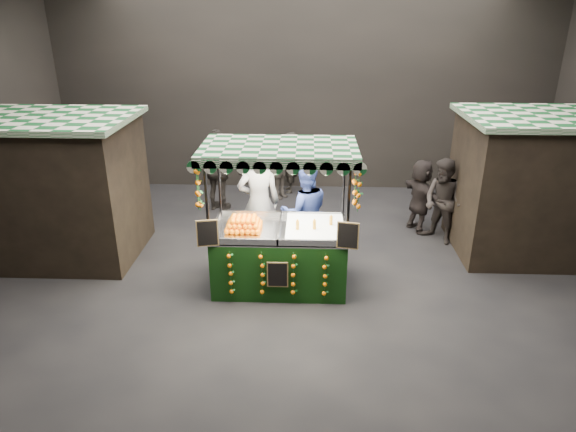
{
  "coord_description": "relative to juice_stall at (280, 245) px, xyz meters",
  "views": [
    {
      "loc": [
        0.16,
        -7.5,
        4.38
      ],
      "look_at": [
        -0.17,
        0.47,
        1.05
      ],
      "focal_mm": 31.8,
      "sensor_mm": 36.0,
      "label": 1
    }
  ],
  "objects": [
    {
      "name": "shopper_6",
      "position": [
        -0.03,
        4.66,
        0.01
      ],
      "size": [
        0.43,
        0.59,
        1.51
      ],
      "rotation": [
        0.0,
        0.0,
        -1.45
      ],
      "color": "#282521",
      "rests_on": "ground"
    },
    {
      "name": "vendor_blue",
      "position": [
        0.39,
        1.03,
        0.17
      ],
      "size": [
        1.0,
        0.85,
        1.83
      ],
      "rotation": [
        0.0,
        0.0,
        3.33
      ],
      "color": "navy",
      "rests_on": "ground"
    },
    {
      "name": "vendor_grey",
      "position": [
        -0.44,
        1.09,
        0.31
      ],
      "size": [
        0.86,
        0.66,
        2.11
      ],
      "rotation": [
        0.0,
        0.0,
        3.36
      ],
      "color": "gray",
      "rests_on": "ground"
    },
    {
      "name": "neighbour_stall_left",
      "position": [
        -4.12,
        1.06,
        0.56
      ],
      "size": [
        3.0,
        2.2,
        2.6
      ],
      "color": "black",
      "rests_on": "ground"
    },
    {
      "name": "neighbour_stall_right",
      "position": [
        4.68,
        1.56,
        0.56
      ],
      "size": [
        3.0,
        2.2,
        2.6
      ],
      "color": "black",
      "rests_on": "ground"
    },
    {
      "name": "shopper_1",
      "position": [
        3.06,
        1.86,
        0.09
      ],
      "size": [
        1.02,
        1.04,
        1.68
      ],
      "rotation": [
        0.0,
        0.0,
        -0.85
      ],
      "color": "#2E2825",
      "rests_on": "ground"
    },
    {
      "name": "shopper_5",
      "position": [
        2.74,
        2.4,
        0.01
      ],
      "size": [
        0.96,
        1.47,
        1.52
      ],
      "rotation": [
        0.0,
        0.0,
        1.97
      ],
      "color": "#2A2422",
      "rests_on": "ground"
    },
    {
      "name": "market_hall",
      "position": [
        0.28,
        0.06,
        2.64
      ],
      "size": [
        12.1,
        10.1,
        5.05
      ],
      "color": "black",
      "rests_on": "ground"
    },
    {
      "name": "shopper_0",
      "position": [
        -4.22,
        3.27,
        0.18
      ],
      "size": [
        0.77,
        0.6,
        1.85
      ],
      "rotation": [
        0.0,
        0.0,
        0.26
      ],
      "color": "black",
      "rests_on": "ground"
    },
    {
      "name": "shopper_3",
      "position": [
        -0.2,
        4.19,
        0.02
      ],
      "size": [
        1.08,
        1.12,
        1.54
      ],
      "rotation": [
        0.0,
        0.0,
        0.85
      ],
      "color": "#2E2925",
      "rests_on": "ground"
    },
    {
      "name": "juice_stall",
      "position": [
        0.0,
        0.0,
        0.0
      ],
      "size": [
        2.48,
        1.46,
        2.4
      ],
      "color": "black",
      "rests_on": "ground"
    },
    {
      "name": "shopper_2",
      "position": [
        -1.57,
        3.38,
        0.18
      ],
      "size": [
        1.18,
        0.75,
        1.86
      ],
      "rotation": [
        0.0,
        0.0,
        2.85
      ],
      "color": "#292521",
      "rests_on": "ground"
    },
    {
      "name": "shopper_4",
      "position": [
        -4.22,
        2.59,
        0.15
      ],
      "size": [
        0.89,
        0.59,
        1.8
      ],
      "rotation": [
        0.0,
        0.0,
        3.13
      ],
      "color": "#272320",
      "rests_on": "ground"
    },
    {
      "name": "ground",
      "position": [
        0.28,
        0.06,
        -0.75
      ],
      "size": [
        12.0,
        12.0,
        0.0
      ],
      "primitive_type": "plane",
      "color": "black",
      "rests_on": "ground"
    }
  ]
}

